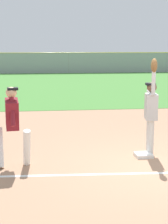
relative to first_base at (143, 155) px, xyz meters
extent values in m
plane|color=tan|center=(0.18, -0.64, -0.04)|extent=(79.15, 79.15, 0.00)
cube|color=#478438|center=(0.18, 16.14, -0.04)|extent=(42.19, 19.72, 0.01)
cube|color=white|center=(0.00, 0.00, 0.00)|extent=(0.39, 0.39, 0.08)
cylinder|color=silver|center=(0.23, 0.31, 0.39)|extent=(0.17, 0.17, 0.85)
cylinder|color=silver|center=(0.20, 0.12, 0.39)|extent=(0.17, 0.17, 0.85)
cube|color=#B7B7B7|center=(0.21, 0.21, 1.11)|extent=(0.32, 0.47, 0.60)
sphere|color=brown|center=(0.21, 0.21, 1.56)|extent=(0.26, 0.26, 0.23)
cube|color=black|center=(0.18, 0.22, 1.64)|extent=(0.25, 0.23, 0.05)
cylinder|color=#B7B7B7|center=(0.18, 0.00, 1.72)|extent=(0.10, 0.10, 0.62)
cylinder|color=#B7B7B7|center=(0.24, 0.43, 1.41)|extent=(0.18, 0.63, 0.09)
ellipsoid|color=brown|center=(0.18, 0.00, 2.08)|extent=(0.18, 0.30, 0.32)
cylinder|color=white|center=(-2.67, -0.40, 0.38)|extent=(0.20, 0.45, 0.85)
cylinder|color=white|center=(-3.25, -0.32, 0.38)|extent=(0.20, 0.45, 0.85)
cube|color=maroon|center=(-2.96, -0.36, 1.11)|extent=(0.32, 0.55, 0.66)
sphere|color=#DBAD84|center=(-2.96, -0.36, 1.56)|extent=(0.26, 0.26, 0.23)
cube|color=black|center=(-2.93, -0.36, 1.64)|extent=(0.24, 0.23, 0.05)
cylinder|color=maroon|center=(-2.99, -0.14, 1.19)|extent=(0.14, 0.41, 0.58)
cylinder|color=maroon|center=(-2.93, -0.58, 1.19)|extent=(0.14, 0.41, 0.58)
sphere|color=white|center=(0.28, 0.27, 1.97)|extent=(0.07, 0.07, 0.07)
cube|color=#93999E|center=(0.18, 25.99, 0.89)|extent=(42.19, 0.06, 1.87)
cylinder|color=yellow|center=(0.18, 25.99, 1.86)|extent=(42.19, 0.06, 0.06)
cylinder|color=gray|center=(0.18, 25.99, 0.89)|extent=(0.08, 0.08, 1.87)
cube|color=#B21E1E|center=(-3.56, 28.85, 0.53)|extent=(4.40, 1.90, 0.55)
cube|color=#2D333D|center=(-3.56, 28.85, 1.01)|extent=(2.20, 1.75, 0.40)
cylinder|color=black|center=(-2.11, 29.80, 0.26)|extent=(0.60, 0.22, 0.60)
cylinder|color=black|center=(-2.11, 27.90, 0.26)|extent=(0.60, 0.22, 0.60)
cylinder|color=black|center=(-5.01, 29.80, 0.26)|extent=(0.60, 0.22, 0.60)
cylinder|color=black|center=(-5.01, 27.90, 0.26)|extent=(0.60, 0.22, 0.60)
cube|color=black|center=(2.59, 28.66, 0.53)|extent=(4.52, 2.19, 0.55)
cube|color=#2D333D|center=(2.59, 28.66, 1.01)|extent=(2.31, 1.89, 0.40)
cylinder|color=black|center=(4.10, 29.52, 0.26)|extent=(0.61, 0.26, 0.60)
cylinder|color=black|center=(3.98, 27.62, 0.26)|extent=(0.61, 0.26, 0.60)
cylinder|color=black|center=(1.21, 29.71, 0.26)|extent=(0.61, 0.26, 0.60)
cylinder|color=black|center=(1.09, 27.81, 0.26)|extent=(0.61, 0.26, 0.60)
cube|color=#23389E|center=(8.38, 29.32, 0.53)|extent=(4.49, 2.11, 0.55)
cube|color=#2D333D|center=(8.38, 29.32, 1.01)|extent=(2.28, 1.85, 0.40)
cylinder|color=black|center=(9.78, 30.34, 0.26)|extent=(0.61, 0.25, 0.60)
cylinder|color=black|center=(9.87, 28.44, 0.26)|extent=(0.61, 0.25, 0.60)
cylinder|color=black|center=(6.89, 30.20, 0.26)|extent=(0.61, 0.25, 0.60)
cylinder|color=black|center=(6.98, 28.31, 0.26)|extent=(0.61, 0.25, 0.60)
camera|label=1|loc=(-2.32, -7.87, 2.52)|focal=57.74mm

